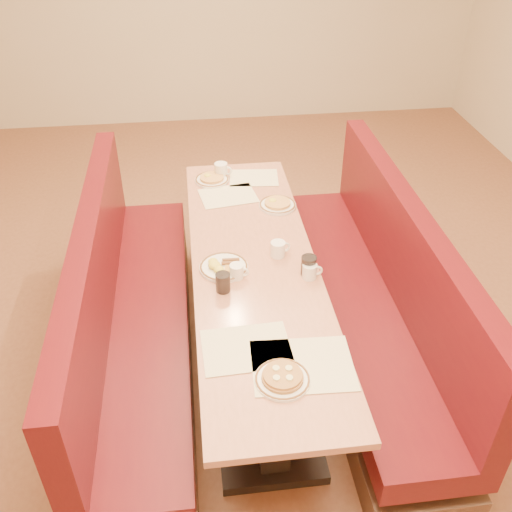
{
  "coord_description": "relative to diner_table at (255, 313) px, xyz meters",
  "views": [
    {
      "loc": [
        -0.31,
        -2.57,
        2.65
      ],
      "look_at": [
        0.0,
        -0.07,
        0.85
      ],
      "focal_mm": 40.0,
      "sensor_mm": 36.0,
      "label": 1
    }
  ],
  "objects": [
    {
      "name": "extra_plate_far",
      "position": [
        -0.18,
        1.0,
        0.39
      ],
      "size": [
        0.24,
        0.24,
        0.05
      ],
      "rotation": [
        0.0,
        0.0,
        -0.29
      ],
      "color": "white",
      "rests_on": "diner_table"
    },
    {
      "name": "extra_plate_mid",
      "position": [
        0.22,
        0.6,
        0.39
      ],
      "size": [
        0.24,
        0.24,
        0.05
      ],
      "rotation": [
        0.0,
        0.0,
        0.38
      ],
      "color": "white",
      "rests_on": "diner_table"
    },
    {
      "name": "diner_table",
      "position": [
        0.0,
        0.0,
        0.0
      ],
      "size": [
        0.7,
        2.5,
        0.75
      ],
      "color": "black",
      "rests_on": "ground"
    },
    {
      "name": "booth_left",
      "position": [
        -0.73,
        0.0,
        -0.01
      ],
      "size": [
        0.55,
        2.5,
        1.05
      ],
      "color": "#4C3326",
      "rests_on": "ground"
    },
    {
      "name": "pancake_plate",
      "position": [
        0.01,
        -0.88,
        0.39
      ],
      "size": [
        0.25,
        0.25,
        0.06
      ],
      "rotation": [
        0.0,
        0.0,
        0.23
      ],
      "color": "white",
      "rests_on": "diner_table"
    },
    {
      "name": "booth_right",
      "position": [
        0.73,
        0.0,
        -0.01
      ],
      "size": [
        0.55,
        2.5,
        1.05
      ],
      "color": "#4C3326",
      "rests_on": "ground"
    },
    {
      "name": "soda_tumbler_near",
      "position": [
        -0.19,
        -0.22,
        0.43
      ],
      "size": [
        0.08,
        0.08,
        0.11
      ],
      "color": "black",
      "rests_on": "diner_table"
    },
    {
      "name": "placemat_near_right",
      "position": [
        0.12,
        -0.8,
        0.38
      ],
      "size": [
        0.47,
        0.36,
        0.0
      ],
      "primitive_type": "cube",
      "rotation": [
        0.0,
        0.0,
        -0.05
      ],
      "color": "#FDF4C6",
      "rests_on": "diner_table"
    },
    {
      "name": "coffee_mug_c",
      "position": [
        0.15,
        0.06,
        0.42
      ],
      "size": [
        0.12,
        0.08,
        0.09
      ],
      "rotation": [
        0.0,
        0.0,
        0.24
      ],
      "color": "white",
      "rests_on": "diner_table"
    },
    {
      "name": "coffee_mug_a",
      "position": [
        0.28,
        -0.17,
        0.42
      ],
      "size": [
        0.11,
        0.08,
        0.09
      ],
      "rotation": [
        0.0,
        0.0,
        -0.02
      ],
      "color": "white",
      "rests_on": "diner_table"
    },
    {
      "name": "ground",
      "position": [
        0.0,
        0.0,
        -0.37
      ],
      "size": [
        8.0,
        8.0,
        0.0
      ],
      "primitive_type": "plane",
      "color": "#9E6647",
      "rests_on": "ground"
    },
    {
      "name": "placemat_far_left",
      "position": [
        -0.08,
        0.78,
        0.38
      ],
      "size": [
        0.4,
        0.33,
        0.0
      ],
      "primitive_type": "cube",
      "rotation": [
        0.0,
        0.0,
        0.16
      ],
      "color": "#FDF4C6",
      "rests_on": "diner_table"
    },
    {
      "name": "placemat_far_right",
      "position": [
        0.12,
        1.01,
        0.38
      ],
      "size": [
        0.36,
        0.29,
        0.0
      ],
      "primitive_type": "cube",
      "rotation": [
        0.0,
        0.0,
        -0.09
      ],
      "color": "#FDF4C6",
      "rests_on": "diner_table"
    },
    {
      "name": "coffee_mug_b",
      "position": [
        -0.11,
        -0.12,
        0.42
      ],
      "size": [
        0.11,
        0.08,
        0.08
      ],
      "rotation": [
        0.0,
        0.0,
        -0.3
      ],
      "color": "white",
      "rests_on": "diner_table"
    },
    {
      "name": "room_envelope",
      "position": [
        0.0,
        0.0,
        1.56
      ],
      "size": [
        6.04,
        8.04,
        2.82
      ],
      "color": "beige",
      "rests_on": "ground"
    },
    {
      "name": "coffee_mug_d",
      "position": [
        -0.1,
        1.07,
        0.43
      ],
      "size": [
        0.13,
        0.09,
        0.1
      ],
      "rotation": [
        0.0,
        0.0,
        -0.41
      ],
      "color": "white",
      "rests_on": "diner_table"
    },
    {
      "name": "soda_tumbler_mid",
      "position": [
        0.28,
        -0.14,
        0.43
      ],
      "size": [
        0.08,
        0.08,
        0.11
      ],
      "color": "black",
      "rests_on": "diner_table"
    },
    {
      "name": "eggs_plate",
      "position": [
        -0.18,
        -0.03,
        0.39
      ],
      "size": [
        0.27,
        0.27,
        0.05
      ],
      "rotation": [
        0.0,
        0.0,
        -0.21
      ],
      "color": "white",
      "rests_on": "diner_table"
    },
    {
      "name": "placemat_near_left",
      "position": [
        -0.12,
        -0.66,
        0.38
      ],
      "size": [
        0.42,
        0.32,
        0.0
      ],
      "primitive_type": "cube",
      "rotation": [
        0.0,
        0.0,
        0.04
      ],
      "color": "#FDF4C6",
      "rests_on": "diner_table"
    }
  ]
}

